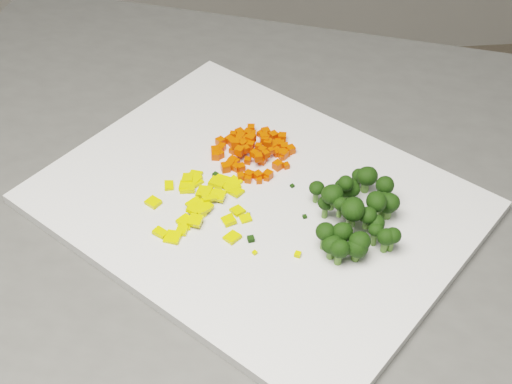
{
  "coord_description": "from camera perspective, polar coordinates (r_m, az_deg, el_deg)",
  "views": [
    {
      "loc": [
        -0.03,
        -0.24,
        1.45
      ],
      "look_at": [
        0.02,
        0.32,
        0.92
      ],
      "focal_mm": 50.0,
      "sensor_mm": 36.0,
      "label": 1
    }
  ],
  "objects": [
    {
      "name": "cutting_board",
      "position": [
        0.78,
        0.0,
        -0.84
      ],
      "size": [
        0.55,
        0.55,
        0.01
      ],
      "primitive_type": "cube",
      "rotation": [
        0.0,
        0.0,
        -0.77
      ],
      "color": "silver",
      "rests_on": "counter_block"
    },
    {
      "name": "carrot_pile",
      "position": [
        0.82,
        -0.3,
        3.67
      ],
      "size": [
        0.1,
        0.1,
        0.03
      ],
      "primitive_type": null,
      "color": "red",
      "rests_on": "cutting_board"
    },
    {
      "name": "pepper_pile",
      "position": [
        0.76,
        -4.31,
        -0.98
      ],
      "size": [
        0.11,
        0.11,
        0.02
      ],
      "primitive_type": null,
      "color": "#D8C50B",
      "rests_on": "cutting_board"
    },
    {
      "name": "broccoli_pile",
      "position": [
        0.74,
        7.89,
        -1.05
      ],
      "size": [
        0.12,
        0.12,
        0.05
      ],
      "primitive_type": null,
      "color": "black",
      "rests_on": "cutting_board"
    },
    {
      "name": "carrot_cube_0",
      "position": [
        0.82,
        0.5,
        3.33
      ],
      "size": [
        0.01,
        0.01,
        0.01
      ],
      "primitive_type": "cube",
      "rotation": [
        0.0,
        0.0,
        0.83
      ],
      "color": "red",
      "rests_on": "carrot_pile"
    },
    {
      "name": "carrot_cube_1",
      "position": [
        0.86,
        0.78,
        4.81
      ],
      "size": [
        0.01,
        0.01,
        0.01
      ],
      "primitive_type": "cube",
      "rotation": [
        0.0,
        0.0,
        1.8
      ],
      "color": "red",
      "rests_on": "carrot_pile"
    },
    {
      "name": "carrot_cube_2",
      "position": [
        0.82,
        1.21,
        3.31
      ],
      "size": [
        0.01,
        0.01,
        0.01
      ],
      "primitive_type": "cube",
      "rotation": [
        0.0,
        0.0,
        0.38
      ],
      "color": "red",
      "rests_on": "carrot_pile"
    },
    {
      "name": "carrot_cube_3",
      "position": [
        0.83,
        2.79,
        3.41
      ],
      "size": [
        0.01,
        0.01,
        0.01
      ],
      "primitive_type": "cube",
      "rotation": [
        0.0,
        0.0,
        0.35
      ],
      "color": "red",
      "rests_on": "carrot_pile"
    },
    {
      "name": "carrot_cube_4",
      "position": [
        0.83,
        1.67,
        3.29
      ],
      "size": [
        0.01,
        0.01,
        0.01
      ],
      "primitive_type": "cube",
      "rotation": [
        0.0,
        0.0,
        1.33
      ],
      "color": "red",
      "rests_on": "carrot_pile"
    },
    {
      "name": "carrot_cube_5",
      "position": [
        0.83,
        -0.93,
        3.48
      ],
      "size": [
        0.01,
        0.01,
        0.01
      ],
      "primitive_type": "cube",
      "rotation": [
        0.0,
        0.0,
        1.51
      ],
      "color": "red",
      "rests_on": "carrot_pile"
    },
    {
      "name": "carrot_cube_6",
      "position": [
        0.83,
        2.21,
        3.21
      ],
      "size": [
        0.01,
        0.01,
        0.01
      ],
      "primitive_type": "cube",
      "rotation": [
        0.0,
        0.0,
        2.81
      ],
      "color": "red",
      "rests_on": "carrot_pile"
    },
    {
      "name": "carrot_cube_7",
      "position": [
        0.82,
        0.79,
        3.04
      ],
      "size": [
        0.01,
        0.01,
        0.01
      ],
      "primitive_type": "cube",
      "rotation": [
        0.0,
        0.0,
        2.03
      ],
      "color": "red",
      "rests_on": "carrot_pile"
    },
    {
      "name": "carrot_cube_8",
      "position": [
        0.82,
        0.52,
        2.47
      ],
      "size": [
        0.01,
        0.01,
        0.01
      ],
      "primitive_type": "cube",
      "rotation": [
        0.0,
        0.0,
        2.63
      ],
      "color": "red",
      "rests_on": "carrot_pile"
    },
    {
      "name": "carrot_cube_9",
      "position": [
        0.83,
        0.19,
        3.66
      ],
      "size": [
        0.01,
        0.01,
        0.01
      ],
      "primitive_type": "cube",
      "rotation": [
        0.0,
        0.0,
        2.79
      ],
      "color": "red",
      "rests_on": "carrot_pile"
    },
    {
      "name": "carrot_cube_10",
      "position": [
        0.86,
        -0.67,
        4.74
      ],
      "size": [
        0.01,
        0.01,
        0.01
      ],
      "primitive_type": "cube",
      "rotation": [
        0.0,
        0.0,
        0.94
      ],
      "color": "red",
      "rests_on": "carrot_pile"
    },
    {
      "name": "carrot_cube_11",
      "position": [
        0.83,
        -0.43,
        4.27
      ],
      "size": [
        0.01,
        0.01,
        0.01
      ],
      "primitive_type": "cube",
      "rotation": [
        0.0,
        0.0,
        1.0
      ],
      "color": "red",
      "rests_on": "carrot_pile"
    },
    {
      "name": "carrot_cube_12",
      "position": [
        0.8,
        0.88,
        1.14
      ],
      "size": [
        0.01,
        0.01,
        0.01
      ],
      "primitive_type": "cube",
      "rotation": [
        0.0,
        0.0,
        2.69
      ],
      "color": "red",
      "rests_on": "carrot_pile"
    },
    {
      "name": "carrot_cube_13",
      "position": [
        0.79,
        0.24,
        0.92
      ],
      "size": [
        0.01,
        0.01,
        0.01
      ],
      "primitive_type": "cube",
      "rotation": [
        0.0,
        0.0,
        1.56
      ],
      "color": "red",
      "rests_on": "carrot_pile"
    },
    {
      "name": "carrot_cube_14",
      "position": [
        0.84,
        1.98,
        3.81
      ],
      "size": [
        0.01,
        0.01,
        0.01
      ],
      "primitive_type": "cube",
      "rotation": [
        0.0,
        0.0,
        3.1
      ],
      "color": "red",
      "rests_on": "carrot_pile"
    },
    {
      "name": "carrot_cube_15",
      "position": [
        0.82,
        0.36,
        2.83
      ],
      "size": [
        0.01,
        0.01,
        0.01
      ],
      "primitive_type": "cube",
      "rotation": [
        0.0,
        0.0,
        1.18
      ],
      "color": "red",
      "rests_on": "carrot_pile"
    },
    {
      "name": "carrot_cube_16",
      "position": [
        0.8,
        -0.56,
        1.38
      ],
      "size": [
        0.01,
        0.01,
        0.01
      ],
      "primitive_type": "cube",
      "rotation": [
        0.0,
        0.0,
        0.94
      ],
      "color": "red",
      "rests_on": "carrot_pile"
    },
    {
      "name": "carrot_cube_17",
      "position": [
        0.83,
        2.1,
        3.09
      ],
      "size": [
        0.01,
        0.01,
        0.01
      ],
      "primitive_type": "cube",
      "rotation": [
        0.0,
        0.0,
        1.66
      ],
      "color": "red",
      "rests_on": "carrot_pile"
    },
    {
      "name": "carrot_cube_18",
      "position": [
        0.83,
        -1.09,
        3.85
      ],
      "size": [
        0.01,
        0.01,
        0.01
      ],
      "primitive_type": "cube",
      "rotation": [
        0.0,
        0.0,
        2.4
      ],
      "color": "red",
      "rests_on": "carrot_pile"
    },
    {
      "name": "carrot_cube_19",
      "position": [
        0.83,
        0.73,
        4.21
      ],
      "size": [
        0.01,
        0.01,
        0.01
      ],
      "primitive_type": "cube",
      "rotation": [
        0.0,
        0.0,
        1.28
      ],
      "color": "red",
      "rests_on": "carrot_pile"
    },
    {
      "name": "carrot_cube_20",
      "position": [
        0.84,
        2.29,
        3.58
      ],
      "size": [
        0.01,
        0.01,
        0.01
      ],
      "primitive_type": "cube",
      "rotation": [
        0.0,
        0.0,
        0.01
      ],
      "color": "red",
      "rests_on": "carrot_pile"
    },
    {
      "name": "carrot_cube_21",
      "position": [
        0.8,
        -0.63,
        1.04
      ],
      "size": [
        0.01,
        0.01,
        0.01
      ],
      "primitive_type": "cube",
      "rotation": [
        0.0,
        0.0,
        2.84
      ],
      "color": "red",
      "rests_on": "carrot_pile"
    },
    {
      "name": "carrot_cube_22",
      "position": [
        0.85,
        0.64,
        4.4
      ],
      "size": [
        0.01,
        0.01,
        0.01
      ],
      "primitive_type": "cube",
      "rotation": [
        0.0,
        0.0,
        2.71
      ],
      "color": "red",
      "rests_on": "carrot_pile"
    },
    {
      "name": "carrot_cube_23",
      "position": [
        0.82,
        -0.66,
        2.52
      ],
      "size": [
        0.01,
        0.01,
        0.01
      ],
      "primitive_type": "cube",
      "rotation": [
        0.0,
        0.0,
        1.21
      ],
      "color": "red",
      "rests_on": "carrot_pile"
    },
    {
      "name": "carrot_cube_24",
      "position": [
        0.83,
        1.58,
        3.4
      ],
      "size": [
        0.01,
        0.01,
        0.01
      ],
      "primitive_type": "cube",
      "rotation": [
        0.0,
        0.0,
        0.53
      ],
      "color": "red",
      "rests_on": "carrot_pile"
    },
    {
      "name": "carrot_cube_25",
      "position": [
        0.81,
        -1.16,
        2.02
      ],
      "size": [
        0.01,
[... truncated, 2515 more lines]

